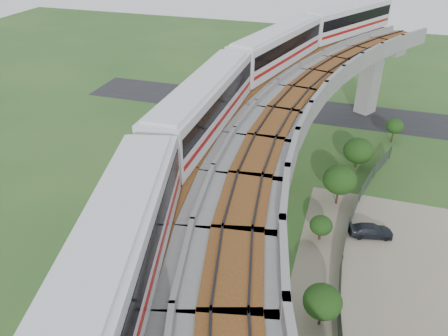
{
  "coord_description": "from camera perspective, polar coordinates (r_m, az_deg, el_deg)",
  "views": [
    {
      "loc": [
        7.36,
        -26.02,
        23.76
      ],
      "look_at": [
        -0.79,
        -0.07,
        7.5
      ],
      "focal_mm": 35.0,
      "sensor_mm": 36.0,
      "label": 1
    }
  ],
  "objects": [
    {
      "name": "ground",
      "position": [
        36.0,
        1.25,
        -10.44
      ],
      "size": [
        160.0,
        160.0,
        0.0
      ],
      "primitive_type": "plane",
      "color": "#295321",
      "rests_on": "ground"
    },
    {
      "name": "dirt_lot",
      "position": [
        34.42,
        24.17,
        -16.26
      ],
      "size": [
        18.0,
        26.0,
        0.04
      ],
      "primitive_type": "cube",
      "color": "gray",
      "rests_on": "ground"
    },
    {
      "name": "asphalt_road",
      "position": [
        61.29,
        9.25,
        7.67
      ],
      "size": [
        60.0,
        8.0,
        0.03
      ],
      "primitive_type": "cube",
      "color": "#232326",
      "rests_on": "ground"
    },
    {
      "name": "viaduct",
      "position": [
        30.1,
        8.48,
        1.24
      ],
      "size": [
        19.58,
        73.98,
        11.4
      ],
      "color": "#99968E",
      "rests_on": "ground"
    },
    {
      "name": "metro_train",
      "position": [
        35.25,
        5.74,
        11.76
      ],
      "size": [
        13.82,
        60.93,
        3.64
      ],
      "color": "silver",
      "rests_on": "ground"
    },
    {
      "name": "fence",
      "position": [
        34.82,
        17.23,
        -12.24
      ],
      "size": [
        3.87,
        38.73,
        1.5
      ],
      "color": "#2D382D",
      "rests_on": "ground"
    },
    {
      "name": "tree_0",
      "position": [
        54.31,
        21.41,
        5.13
      ],
      "size": [
        2.02,
        2.02,
        2.95
      ],
      "color": "#382314",
      "rests_on": "ground"
    },
    {
      "name": "tree_1",
      "position": [
        47.55,
        17.15,
        2.17
      ],
      "size": [
        3.09,
        3.09,
        3.32
      ],
      "color": "#382314",
      "rests_on": "ground"
    },
    {
      "name": "tree_2",
      "position": [
        40.76,
        14.89,
        -1.5
      ],
      "size": [
        3.05,
        3.05,
        3.94
      ],
      "color": "#382314",
      "rests_on": "ground"
    },
    {
      "name": "tree_3",
      "position": [
        36.72,
        12.56,
        -7.33
      ],
      "size": [
        1.87,
        1.87,
        2.3
      ],
      "color": "#382314",
      "rests_on": "ground"
    },
    {
      "name": "tree_4",
      "position": [
        29.79,
        12.74,
        -16.65
      ],
      "size": [
        2.53,
        2.53,
        3.23
      ],
      "color": "#382314",
      "rests_on": "ground"
    },
    {
      "name": "car_dark",
      "position": [
        38.83,
        18.65,
        -7.74
      ],
      "size": [
        3.88,
        2.28,
        1.06
      ],
      "primitive_type": "imported",
      "rotation": [
        0.0,
        0.0,
        1.8
      ],
      "color": "black",
      "rests_on": "dirt_lot"
    }
  ]
}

